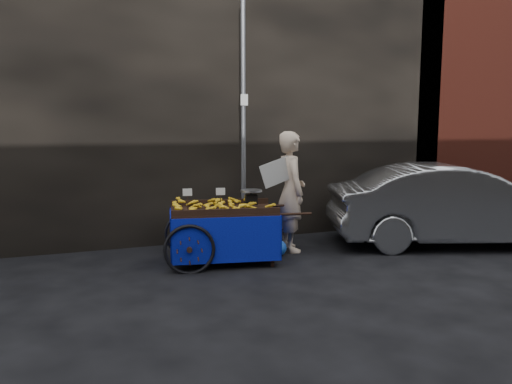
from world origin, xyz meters
name	(u,v)px	position (x,y,z in m)	size (l,w,h in m)	color
ground	(253,265)	(0.00, 0.00, 0.00)	(80.00, 80.00, 0.00)	black
building_wall	(226,98)	(0.39, 2.60, 2.50)	(13.50, 2.00, 5.00)	black
street_pole	(243,124)	(0.30, 1.30, 2.01)	(0.12, 0.10, 4.00)	slate
banana_cart	(220,215)	(-0.39, 0.31, 0.70)	(2.21, 1.29, 1.13)	black
vendor	(291,191)	(0.85, 0.59, 0.95)	(0.84, 0.73, 1.90)	beige
plastic_bag	(278,248)	(0.52, 0.31, 0.13)	(0.28, 0.22, 0.25)	blue
parked_car	(455,205)	(3.57, 0.00, 0.67)	(1.42, 4.08, 1.34)	#ABAEB2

